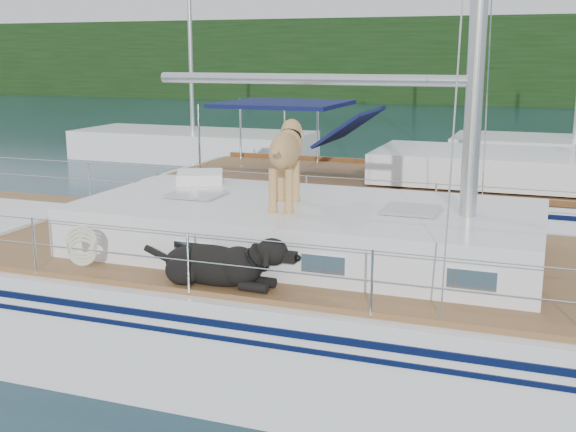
% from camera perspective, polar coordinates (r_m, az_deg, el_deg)
% --- Properties ---
extents(ground, '(120.00, 120.00, 0.00)m').
position_cam_1_polar(ground, '(9.05, -3.46, -9.95)').
color(ground, black).
rests_on(ground, ground).
extents(tree_line, '(90.00, 3.00, 6.00)m').
position_cam_1_polar(tree_line, '(52.75, 16.92, 11.64)').
color(tree_line, black).
rests_on(tree_line, ground).
extents(shore_bank, '(92.00, 1.00, 1.20)m').
position_cam_1_polar(shore_bank, '(54.02, 16.84, 9.11)').
color(shore_bank, '#595147').
rests_on(shore_bank, ground).
extents(main_sailboat, '(12.00, 3.80, 14.01)m').
position_cam_1_polar(main_sailboat, '(8.77, -2.97, -5.96)').
color(main_sailboat, white).
rests_on(main_sailboat, ground).
extents(neighbor_sailboat, '(11.00, 3.50, 13.30)m').
position_cam_1_polar(neighbor_sailboat, '(14.10, 12.36, 0.71)').
color(neighbor_sailboat, white).
rests_on(neighbor_sailboat, ground).
extents(bg_boat_west, '(8.00, 3.00, 11.65)m').
position_cam_1_polar(bg_boat_west, '(24.64, -7.49, 5.51)').
color(bg_boat_west, white).
rests_on(bg_boat_west, ground).
extents(bg_boat_center, '(7.20, 3.00, 11.65)m').
position_cam_1_polar(bg_boat_center, '(23.84, 21.61, 4.50)').
color(bg_boat_center, white).
rests_on(bg_boat_center, ground).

